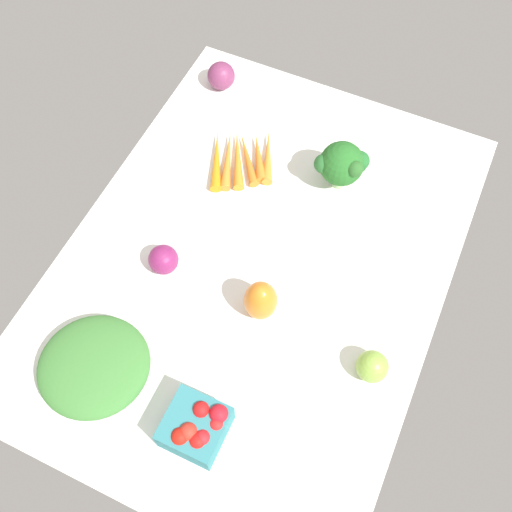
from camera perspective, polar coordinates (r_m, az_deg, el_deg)
name	(u,v)px	position (r cm, az deg, el deg)	size (l,w,h in cm)	color
tablecloth	(256,263)	(125.64, 0.00, -0.67)	(104.00, 76.00, 2.00)	white
red_onion_center	(163,260)	(122.82, -8.74, -0.33)	(6.13, 6.13, 6.13)	#85245D
broccoli_head	(343,164)	(130.67, 8.18, 8.59)	(9.63, 10.91, 12.09)	#A1C68A
bell_pepper_orange	(261,301)	(115.04, 0.44, -4.23)	(6.44, 6.44, 10.22)	orange
heirloom_tomato_green	(372,367)	(114.38, 10.92, -10.21)	(6.05, 6.05, 6.05)	#8BB746
red_onion_near_basket	(221,76)	(152.37, -3.31, 16.64)	(6.73, 6.73, 6.73)	#7C335C
berry_basket	(196,427)	(109.07, -5.65, -15.81)	(10.37, 10.37, 7.64)	teal
carrot_bunch	(241,158)	(138.11, -1.39, 9.24)	(21.01, 18.59, 2.50)	orange
leafy_greens_clump	(94,366)	(116.74, -15.07, -10.00)	(20.85, 20.21, 5.21)	#418139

